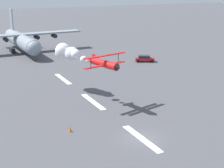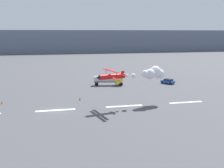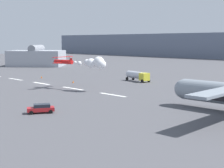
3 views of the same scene
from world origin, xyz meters
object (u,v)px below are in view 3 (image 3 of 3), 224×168
at_px(traffic_cone_far, 73,82).
at_px(followme_car_yellow, 41,108).
at_px(stunt_biplane_red, 90,63).
at_px(airport_staff_sedan, 188,85).
at_px(fuel_tanker_truck, 138,75).
at_px(traffic_cone_near, 41,77).

bearing_deg(traffic_cone_far, followme_car_yellow, -45.34).
bearing_deg(stunt_biplane_red, airport_staff_sedan, 55.06).
bearing_deg(traffic_cone_far, stunt_biplane_red, -21.84).
xyz_separation_m(fuel_tanker_truck, traffic_cone_near, (-27.44, -15.67, -1.36)).
bearing_deg(followme_car_yellow, airport_staff_sedan, 90.08).
relative_size(stunt_biplane_red, followme_car_yellow, 3.39).
distance_m(airport_staff_sedan, traffic_cone_far, 32.12).
xyz_separation_m(traffic_cone_near, traffic_cone_far, (17.20, -0.55, 0.00)).
distance_m(airport_staff_sedan, traffic_cone_near, 47.91).
xyz_separation_m(stunt_biplane_red, traffic_cone_near, (-31.55, 6.30, -6.31)).
xyz_separation_m(airport_staff_sedan, traffic_cone_far, (-28.59, -14.64, -0.44)).
distance_m(stunt_biplane_red, fuel_tanker_truck, 22.89).
distance_m(stunt_biplane_red, traffic_cone_far, 16.70).
bearing_deg(airport_staff_sedan, fuel_tanker_truck, 175.06).
bearing_deg(airport_staff_sedan, stunt_biplane_red, -124.94).
bearing_deg(followme_car_yellow, traffic_cone_near, 147.20).
xyz_separation_m(stunt_biplane_red, traffic_cone_far, (-14.35, 5.75, -6.31)).
relative_size(airport_staff_sedan, traffic_cone_far, 5.89).
bearing_deg(traffic_cone_near, fuel_tanker_truck, 29.72).
bearing_deg(fuel_tanker_truck, airport_staff_sedan, -4.94).
relative_size(fuel_tanker_truck, followme_car_yellow, 1.86).
xyz_separation_m(fuel_tanker_truck, followme_car_yellow, (18.41, -45.22, -0.92)).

